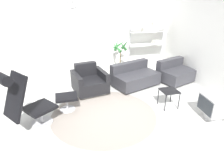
# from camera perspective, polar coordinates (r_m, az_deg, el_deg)

# --- Properties ---
(ground_plane) EXTENTS (12.00, 12.00, 0.00)m
(ground_plane) POSITION_cam_1_polar(r_m,az_deg,el_deg) (4.85, -0.75, -6.64)
(ground_plane) COLOR silver
(wall_back) EXTENTS (12.00, 0.09, 2.80)m
(wall_back) POSITION_cam_1_polar(r_m,az_deg,el_deg) (7.04, -6.75, 15.02)
(wall_back) COLOR silver
(wall_back) RESTS_ON ground_plane
(wall_right) EXTENTS (0.06, 12.00, 2.80)m
(wall_right) POSITION_cam_1_polar(r_m,az_deg,el_deg) (5.78, 29.38, 10.27)
(wall_right) COLOR silver
(wall_right) RESTS_ON ground_plane
(round_rug) EXTENTS (2.37, 2.37, 0.01)m
(round_rug) POSITION_cam_1_polar(r_m,az_deg,el_deg) (4.58, -2.35, -8.64)
(round_rug) COLOR gray
(round_rug) RESTS_ON ground_plane
(lounge_chair) EXTENTS (1.07, 0.96, 1.29)m
(lounge_chair) POSITION_cam_1_polar(r_m,az_deg,el_deg) (4.09, -24.31, -3.66)
(lounge_chair) COLOR #BCBCC1
(lounge_chair) RESTS_ON ground_plane
(ottoman) EXTENTS (0.49, 0.42, 0.37)m
(ottoman) POSITION_cam_1_polar(r_m,az_deg,el_deg) (4.74, -12.83, -4.30)
(ottoman) COLOR #BCBCC1
(ottoman) RESTS_ON ground_plane
(armchair_red) EXTENTS (0.98, 0.98, 0.76)m
(armchair_red) POSITION_cam_1_polar(r_m,az_deg,el_deg) (5.55, -6.48, 0.52)
(armchair_red) COLOR silver
(armchair_red) RESTS_ON ground_plane
(couch_low) EXTENTS (1.49, 1.17, 0.66)m
(couch_low) POSITION_cam_1_polar(r_m,az_deg,el_deg) (5.95, 6.44, 1.89)
(couch_low) COLOR black
(couch_low) RESTS_ON ground_plane
(couch_second) EXTENTS (1.24, 1.09, 0.66)m
(couch_second) POSITION_cam_1_polar(r_m,az_deg,el_deg) (6.53, 17.71, 2.91)
(couch_second) COLOR black
(couch_second) RESTS_ON ground_plane
(side_table) EXTENTS (0.39, 0.39, 0.43)m
(side_table) POSITION_cam_1_polar(r_m,az_deg,el_deg) (4.90, 16.02, -2.28)
(side_table) COLOR black
(side_table) RESTS_ON ground_plane
(crt_television) EXTENTS (0.56, 0.59, 0.54)m
(crt_television) POSITION_cam_1_polar(r_m,az_deg,el_deg) (4.83, 27.40, -5.66)
(crt_television) COLOR #B7B7B7
(crt_television) RESTS_ON ground_plane
(potted_plant) EXTENTS (0.60, 0.61, 1.15)m
(potted_plant) POSITION_cam_1_polar(r_m,az_deg,el_deg) (6.91, 2.33, 7.92)
(potted_plant) COLOR silver
(potted_plant) RESTS_ON ground_plane
(shelf_unit) EXTENTS (1.33, 0.28, 1.88)m
(shelf_unit) POSITION_cam_1_polar(r_m,az_deg,el_deg) (7.40, 11.19, 14.41)
(shelf_unit) COLOR #BCBCC1
(shelf_unit) RESTS_ON ground_plane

